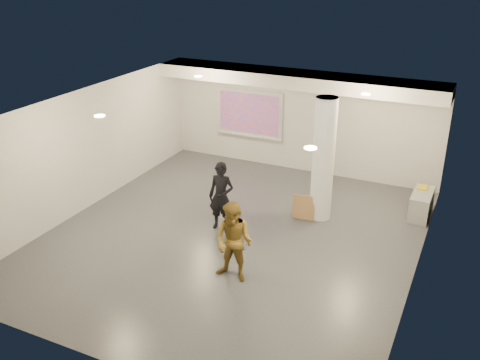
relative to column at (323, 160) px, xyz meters
The scene contains 19 objects.
floor 2.78m from the column, 129.81° to the right, with size 8.00×9.00×0.01m, color #34373B.
ceiling 2.78m from the column, 129.81° to the right, with size 8.00×9.00×0.01m, color silver.
wall_back 3.09m from the column, 119.05° to the left, with size 8.00×0.01×3.00m, color beige.
wall_front 6.48m from the column, 103.39° to the right, with size 8.00×0.01×3.00m, color beige.
wall_left 5.79m from the column, 161.88° to the right, with size 0.01×9.00×3.00m, color beige.
wall_right 3.08m from the column, 35.75° to the right, with size 0.01×9.00×3.00m, color beige.
soffit_band 2.94m from the column, 124.90° to the left, with size 8.00×1.10×0.36m, color silver.
downlight_nw 4.05m from the column, 169.29° to the left, with size 0.22×0.22×0.02m, color #FFD997.
downlight_ne 1.78m from the column, 45.00° to the left, with size 0.22×0.22×0.02m, color #FFD997.
downlight_sw 5.17m from the column, 138.27° to the right, with size 0.22×0.22×0.02m, color #FFD997.
downlight_se 3.68m from the column, 78.02° to the right, with size 0.22×0.22×0.02m, color #FFD997.
column is the anchor object (origin of this frame).
projection_screen 4.08m from the column, 139.44° to the left, with size 2.10×0.13×1.42m.
credenza 2.74m from the column, 26.10° to the left, with size 0.45×1.09×0.64m, color gray.
postit_pad 2.70m from the column, 32.08° to the left, with size 0.23×0.31×0.03m, color gold.
cardboard_back 1.24m from the column, behind, with size 0.49×0.04×0.53m, color #976E42.
cardboard_front 1.28m from the column, 141.80° to the right, with size 0.54×0.05×0.59m, color #976E42.
woman 2.55m from the column, 140.91° to the right, with size 0.60×0.39×1.64m, color black.
man 3.45m from the column, 102.56° to the right, with size 0.80×0.63×1.65m, color olive.
Camera 1 is at (4.72, -9.60, 6.02)m, focal length 40.00 mm.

